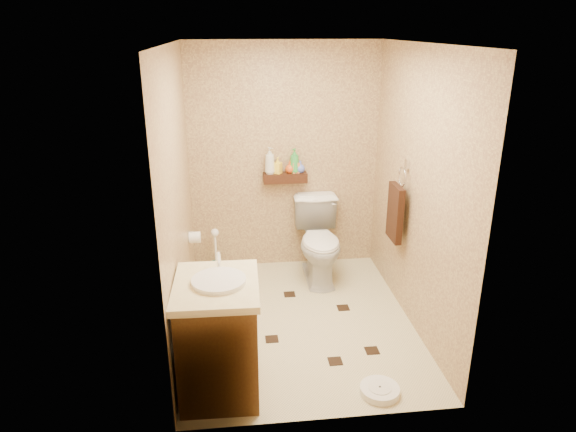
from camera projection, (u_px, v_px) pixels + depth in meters
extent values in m
plane|color=beige|center=(299.00, 321.00, 4.67)|extent=(2.50, 2.50, 0.00)
cube|color=tan|center=(284.00, 159.00, 5.41)|extent=(2.00, 0.04, 2.40)
cube|color=tan|center=(329.00, 260.00, 3.09)|extent=(2.00, 0.04, 2.40)
cube|color=tan|center=(178.00, 200.00, 4.14)|extent=(0.04, 2.50, 2.40)
cube|color=tan|center=(417.00, 192.00, 4.36)|extent=(0.04, 2.50, 2.40)
cube|color=white|center=(302.00, 43.00, 3.83)|extent=(2.00, 2.50, 0.02)
cube|color=#3C1D10|center=(285.00, 178.00, 5.40)|extent=(0.46, 0.14, 0.10)
cube|color=black|center=(272.00, 339.00, 4.39)|extent=(0.11, 0.11, 0.01)
cube|color=black|center=(343.00, 308.00, 4.88)|extent=(0.11, 0.11, 0.01)
cube|color=black|center=(335.00, 361.00, 4.10)|extent=(0.11, 0.11, 0.01)
cube|color=black|center=(233.00, 294.00, 5.13)|extent=(0.11, 0.11, 0.01)
cube|color=black|center=(372.00, 351.00, 4.24)|extent=(0.11, 0.11, 0.01)
cube|color=black|center=(290.00, 294.00, 5.13)|extent=(0.11, 0.11, 0.01)
imported|color=white|center=(320.00, 241.00, 5.33)|extent=(0.48, 0.83, 0.83)
cube|color=brown|center=(219.00, 340.00, 3.68)|extent=(0.56, 0.68, 0.81)
cube|color=beige|center=(216.00, 286.00, 3.53)|extent=(0.60, 0.72, 0.05)
cylinder|color=silver|center=(219.00, 282.00, 3.52)|extent=(0.38, 0.38, 0.05)
cylinder|color=silver|center=(219.00, 259.00, 3.71)|extent=(0.03, 0.03, 0.13)
cylinder|color=white|center=(380.00, 390.00, 3.74)|extent=(0.38, 0.38, 0.05)
cylinder|color=white|center=(380.00, 387.00, 3.73)|extent=(0.17, 0.17, 0.01)
cylinder|color=#1B6A6D|center=(217.00, 267.00, 5.56)|extent=(0.12, 0.12, 0.13)
cylinder|color=white|center=(216.00, 247.00, 5.48)|extent=(0.02, 0.02, 0.36)
sphere|color=white|center=(215.00, 233.00, 5.42)|extent=(0.09, 0.09, 0.09)
cube|color=silver|center=(407.00, 164.00, 4.53)|extent=(0.03, 0.06, 0.08)
torus|color=silver|center=(402.00, 177.00, 4.56)|extent=(0.02, 0.19, 0.19)
cube|color=#341E0F|center=(395.00, 213.00, 4.68)|extent=(0.06, 0.30, 0.52)
cylinder|color=white|center=(195.00, 237.00, 4.96)|extent=(0.11, 0.11, 0.11)
cylinder|color=silver|center=(190.00, 232.00, 4.94)|extent=(0.04, 0.02, 0.02)
imported|color=silver|center=(270.00, 161.00, 5.32)|extent=(0.15, 0.15, 0.28)
imported|color=yellow|center=(278.00, 165.00, 5.35)|extent=(0.11, 0.11, 0.17)
imported|color=#D14E18|center=(290.00, 167.00, 5.37)|extent=(0.11, 0.11, 0.13)
imported|color=green|center=(294.00, 161.00, 5.35)|extent=(0.14, 0.14, 0.26)
imported|color=#D87648|center=(295.00, 165.00, 5.37)|extent=(0.09, 0.09, 0.17)
imported|color=#576CD9|center=(300.00, 167.00, 5.38)|extent=(0.11, 0.11, 0.13)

